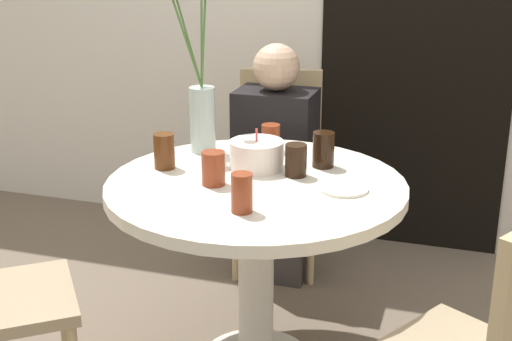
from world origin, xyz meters
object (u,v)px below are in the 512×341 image
object	(u,v)px
side_plate	(343,189)
drink_glass_0	(242,193)
birthday_cake	(257,155)
drink_glass_3	(213,168)
flower_vase	(198,78)
drink_glass_2	(164,151)
drink_glass_4	(323,150)
drink_glass_1	(296,160)
drink_glass_5	(271,138)
person_woman	(275,171)
chair_far_back	(279,158)

from	to	relation	value
side_plate	drink_glass_0	xyz separation A→B (m)	(-0.26, -0.27, 0.06)
birthday_cake	drink_glass_3	xyz separation A→B (m)	(-0.09, -0.20, 0.01)
flower_vase	drink_glass_2	size ratio (longest dim) A/B	5.88
flower_vase	drink_glass_0	size ratio (longest dim) A/B	6.11
drink_glass_4	drink_glass_1	bearing A→B (deg)	-118.56
drink_glass_5	flower_vase	bearing A→B (deg)	-164.30
drink_glass_3	flower_vase	bearing A→B (deg)	118.67
drink_glass_1	person_woman	size ratio (longest dim) A/B	0.11
drink_glass_4	person_woman	distance (m)	0.66
flower_vase	drink_glass_3	size ratio (longest dim) A/B	6.54
drink_glass_1	birthday_cake	bearing A→B (deg)	166.74
drink_glass_0	drink_glass_3	bearing A→B (deg)	130.21
drink_glass_1	side_plate	bearing A→B (deg)	-25.60
birthday_cake	drink_glass_4	size ratio (longest dim) A/B	1.52
drink_glass_1	drink_glass_2	size ratio (longest dim) A/B	0.89
birthday_cake	drink_glass_2	world-z (taller)	birthday_cake
drink_glass_3	person_woman	world-z (taller)	person_woman
drink_glass_0	drink_glass_2	world-z (taller)	drink_glass_2
chair_far_back	drink_glass_3	xyz separation A→B (m)	(0.05, -0.96, 0.27)
side_plate	drink_glass_3	size ratio (longest dim) A/B	1.43
birthday_cake	drink_glass_1	size ratio (longest dim) A/B	1.71
flower_vase	drink_glass_4	xyz separation A→B (m)	(0.49, -0.05, -0.22)
drink_glass_0	chair_far_back	bearing A→B (deg)	100.43
drink_glass_5	chair_far_back	bearing A→B (deg)	102.56
flower_vase	chair_far_back	bearing A→B (deg)	76.96
drink_glass_4	person_woman	xyz separation A→B (m)	(-0.32, 0.51, -0.28)
drink_glass_1	drink_glass_3	world-z (taller)	drink_glass_3
drink_glass_5	person_woman	xyz separation A→B (m)	(-0.09, 0.38, -0.27)
chair_far_back	person_woman	bearing A→B (deg)	-90.00
drink_glass_2	side_plate	bearing A→B (deg)	-2.38
side_plate	drink_glass_2	world-z (taller)	drink_glass_2
drink_glass_3	drink_glass_5	world-z (taller)	drink_glass_3
birthday_cake	person_woman	size ratio (longest dim) A/B	0.18
drink_glass_1	drink_glass_4	distance (m)	0.14
birthday_cake	drink_glass_3	bearing A→B (deg)	-112.79
drink_glass_4	flower_vase	bearing A→B (deg)	174.08
birthday_cake	drink_glass_1	world-z (taller)	birthday_cake
drink_glass_2	drink_glass_3	bearing A→B (deg)	-25.16
drink_glass_3	person_woman	distance (m)	0.84
drink_glass_4	drink_glass_5	size ratio (longest dim) A/B	1.23
flower_vase	drink_glass_2	bearing A→B (deg)	-98.96
drink_glass_3	drink_glass_5	size ratio (longest dim) A/B	1.11
side_plate	drink_glass_3	distance (m)	0.43
drink_glass_2	drink_glass_5	bearing A→B (deg)	46.15
birthday_cake	drink_glass_0	bearing A→B (deg)	-78.62
side_plate	drink_glass_4	bearing A→B (deg)	118.49
drink_glass_2	chair_far_back	bearing A→B (deg)	78.09
birthday_cake	drink_glass_0	distance (m)	0.41
drink_glass_2	drink_glass_4	bearing A→B (deg)	19.35
flower_vase	drink_glass_5	distance (m)	0.36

